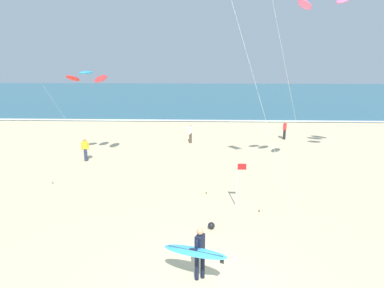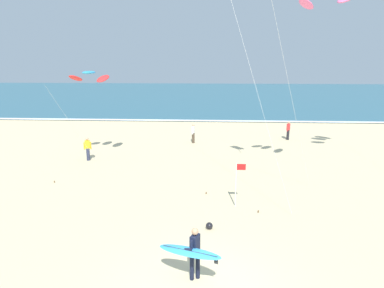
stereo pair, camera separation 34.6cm
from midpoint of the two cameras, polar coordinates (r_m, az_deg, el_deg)
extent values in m
cube|color=#2D6075|center=(67.04, 2.06, 8.29)|extent=(160.00, 60.00, 0.08)
cube|color=white|center=(37.59, 1.99, 3.93)|extent=(160.00, 0.91, 0.01)
cylinder|color=black|center=(11.09, -0.15, -19.80)|extent=(0.13, 0.13, 0.88)
cylinder|color=black|center=(11.17, 0.85, -19.54)|extent=(0.13, 0.13, 0.88)
cube|color=black|center=(10.74, 0.36, -16.38)|extent=(0.32, 0.39, 0.60)
cube|color=white|center=(10.76, -0.16, -16.07)|extent=(0.09, 0.19, 0.32)
sphere|color=#A87A59|center=(10.53, 0.36, -14.41)|extent=(0.21, 0.21, 0.21)
cylinder|color=black|center=(10.51, -0.20, -16.43)|extent=(0.09, 0.09, 0.26)
cylinder|color=black|center=(10.53, -0.74, -17.19)|extent=(0.26, 0.18, 0.14)
cylinder|color=black|center=(10.94, 0.90, -16.01)|extent=(0.09, 0.09, 0.56)
ellipsoid|color=#3399D8|center=(10.49, -0.53, -17.55)|extent=(2.07, 1.31, 0.20)
cube|color=#333333|center=(10.47, -0.53, -17.38)|extent=(1.64, 0.74, 0.12)
cube|color=#262628|center=(10.24, 3.99, -18.94)|extent=(0.11, 0.06, 0.14)
ellipsoid|color=pink|center=(18.40, 23.44, 21.18)|extent=(1.21, 1.27, 0.56)
ellipsoid|color=pink|center=(19.17, 17.77, 21.29)|extent=(1.21, 1.27, 0.56)
cylinder|color=silver|center=(16.53, 15.84, 6.56)|extent=(3.20, 3.63, 9.07)
cylinder|color=brown|center=(15.74, 10.52, -10.91)|extent=(0.06, 0.06, 0.10)
cylinder|color=silver|center=(15.15, 9.26, 11.98)|extent=(3.77, 2.27, 12.07)
cylinder|color=brown|center=(17.43, 1.82, -8.15)|extent=(0.06, 0.06, 0.10)
ellipsoid|color=red|center=(22.50, -15.42, 10.47)|extent=(0.87, 1.31, 0.56)
ellipsoid|color=#2D99DB|center=(22.95, -17.66, 11.29)|extent=(0.87, 1.31, 0.20)
ellipsoid|color=red|center=(23.46, -19.67, 10.29)|extent=(0.87, 1.31, 0.56)
cylinder|color=silver|center=(21.41, -19.98, 2.64)|extent=(0.82, 4.33, 5.25)
cylinder|color=brown|center=(20.33, -22.67, -5.99)|extent=(0.06, 0.06, 0.10)
cylinder|color=#4C3D2D|center=(27.70, -0.61, 1.02)|extent=(0.22, 0.22, 0.84)
cube|color=white|center=(27.55, -0.61, 2.42)|extent=(0.24, 0.35, 0.54)
sphere|color=tan|center=(27.48, -0.62, 3.20)|extent=(0.20, 0.20, 0.20)
cylinder|color=white|center=(27.77, -0.50, 2.31)|extent=(0.08, 0.08, 0.50)
cylinder|color=white|center=(27.37, -0.73, 2.13)|extent=(0.08, 0.08, 0.50)
cylinder|color=black|center=(29.97, 14.84, 1.55)|extent=(0.22, 0.22, 0.84)
cube|color=red|center=(29.84, 14.92, 2.84)|extent=(0.34, 0.36, 0.54)
sphere|color=tan|center=(29.77, 14.96, 3.56)|extent=(0.20, 0.20, 0.20)
cylinder|color=red|center=(29.67, 14.73, 2.60)|extent=(0.08, 0.08, 0.50)
cylinder|color=red|center=(30.04, 15.08, 2.71)|extent=(0.08, 0.08, 0.50)
cylinder|color=#2D334C|center=(23.90, -17.71, -1.74)|extent=(0.22, 0.22, 0.84)
cube|color=gold|center=(23.73, -17.83, -0.14)|extent=(0.36, 0.26, 0.54)
sphere|color=tan|center=(23.65, -17.90, 0.76)|extent=(0.20, 0.20, 0.20)
cylinder|color=gold|center=(23.74, -17.31, -0.34)|extent=(0.08, 0.08, 0.50)
cylinder|color=gold|center=(23.78, -18.32, -0.40)|extent=(0.08, 0.08, 0.50)
cylinder|color=silver|center=(15.83, 6.80, -6.70)|extent=(0.05, 0.05, 2.10)
cube|color=red|center=(15.57, 7.70, -3.77)|extent=(0.40, 0.02, 0.28)
sphere|color=black|center=(14.06, 2.51, -13.45)|extent=(0.28, 0.28, 0.28)
camera|label=1|loc=(0.17, -90.59, -0.15)|focal=31.97mm
camera|label=2|loc=(0.17, 89.41, 0.15)|focal=31.97mm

